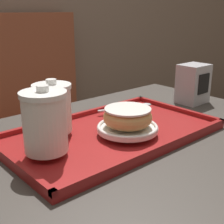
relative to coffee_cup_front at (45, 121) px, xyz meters
The scene contains 8 objects.
cafe_table 0.29m from the coffee_cup_front, ahead, with size 1.07×0.69×0.71m.
serving_tray 0.21m from the coffee_cup_front, ahead, with size 0.53×0.31×0.02m.
coffee_cup_front is the anchor object (origin of this frame).
coffee_cup_rear 0.11m from the coffee_cup_front, 50.88° to the left, with size 0.09×0.09×0.13m.
plate_with_chocolate_donut 0.21m from the coffee_cup_front, ahead, with size 0.15×0.15×0.01m.
donut_chocolate_glazed 0.21m from the coffee_cup_front, ahead, with size 0.12×0.12×0.04m.
spoon 0.37m from the coffee_cup_front, 13.22° to the left, with size 0.16×0.08×0.01m.
napkin_dispenser 0.59m from the coffee_cup_front, ahead, with size 0.10×0.08×0.13m.
Camera 1 is at (-0.46, -0.51, 1.01)m, focal length 50.00 mm.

